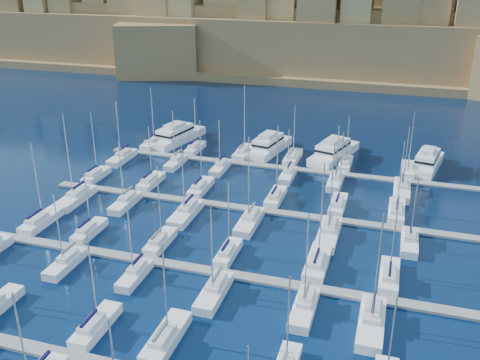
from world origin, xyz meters
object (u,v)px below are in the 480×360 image
(sailboat_2, at_px, (96,326))
(motor_yacht_c, at_px, (334,151))
(motor_yacht_d, at_px, (427,162))
(motor_yacht_a, at_px, (176,135))
(motor_yacht_b, at_px, (269,146))

(sailboat_2, relative_size, motor_yacht_c, 0.77)
(sailboat_2, distance_m, motor_yacht_c, 73.43)
(motor_yacht_c, height_order, motor_yacht_d, same)
(sailboat_2, height_order, motor_yacht_a, sailboat_2)
(motor_yacht_b, bearing_deg, motor_yacht_a, 178.12)
(motor_yacht_c, xyz_separation_m, motor_yacht_d, (20.56, -1.16, 0.00))
(motor_yacht_c, distance_m, motor_yacht_d, 20.59)
(motor_yacht_a, bearing_deg, motor_yacht_b, -1.88)
(motor_yacht_b, bearing_deg, sailboat_2, -93.68)
(motor_yacht_b, height_order, motor_yacht_c, same)
(motor_yacht_a, height_order, motor_yacht_b, same)
(motor_yacht_b, bearing_deg, motor_yacht_c, 2.28)
(sailboat_2, bearing_deg, motor_yacht_d, 59.90)
(motor_yacht_d, bearing_deg, motor_yacht_a, 178.71)
(motor_yacht_a, xyz_separation_m, motor_yacht_c, (39.35, -0.19, 0.00))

